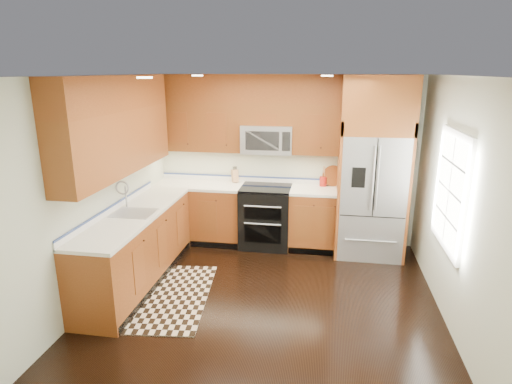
% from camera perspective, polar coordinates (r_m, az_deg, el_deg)
% --- Properties ---
extents(ground, '(4.00, 4.00, 0.00)m').
position_cam_1_polar(ground, '(5.29, 1.36, -14.21)').
color(ground, black).
rests_on(ground, ground).
extents(wall_back, '(4.00, 0.02, 2.60)m').
position_cam_1_polar(wall_back, '(6.70, 3.87, 4.23)').
color(wall_back, beige).
rests_on(wall_back, ground).
extents(wall_left, '(0.02, 4.00, 2.60)m').
position_cam_1_polar(wall_left, '(5.41, -20.01, 0.46)').
color(wall_left, beige).
rests_on(wall_left, ground).
extents(wall_right, '(0.02, 4.00, 2.60)m').
position_cam_1_polar(wall_right, '(4.92, 25.21, -1.60)').
color(wall_right, beige).
rests_on(wall_right, ground).
extents(window, '(0.04, 1.10, 1.30)m').
position_cam_1_polar(window, '(5.07, 24.52, 0.16)').
color(window, white).
rests_on(window, ground).
extents(base_cabinets, '(2.85, 3.00, 0.90)m').
position_cam_1_polar(base_cabinets, '(6.15, -8.88, -5.28)').
color(base_cabinets, brown).
rests_on(base_cabinets, ground).
extents(countertop, '(2.86, 3.01, 0.04)m').
position_cam_1_polar(countertop, '(6.06, -7.45, -0.84)').
color(countertop, white).
rests_on(countertop, base_cabinets).
extents(upper_cabinets, '(2.85, 3.00, 1.15)m').
position_cam_1_polar(upper_cabinets, '(5.93, -8.21, 9.68)').
color(upper_cabinets, brown).
rests_on(upper_cabinets, ground).
extents(range, '(0.76, 0.67, 0.95)m').
position_cam_1_polar(range, '(6.63, 1.30, -3.32)').
color(range, black).
rests_on(range, ground).
extents(microwave, '(0.76, 0.40, 0.42)m').
position_cam_1_polar(microwave, '(6.46, 1.53, 7.08)').
color(microwave, '#B2B2B7').
rests_on(microwave, ground).
extents(refrigerator, '(0.98, 0.75, 2.60)m').
position_cam_1_polar(refrigerator, '(6.34, 15.32, 3.06)').
color(refrigerator, '#B2B2B7').
rests_on(refrigerator, ground).
extents(sink_faucet, '(0.54, 0.44, 0.37)m').
position_cam_1_polar(sink_faucet, '(5.57, -16.20, -2.09)').
color(sink_faucet, '#B2B2B7').
rests_on(sink_faucet, countertop).
extents(rug, '(1.15, 1.73, 0.01)m').
position_cam_1_polar(rug, '(5.47, -11.71, -13.39)').
color(rug, black).
rests_on(rug, ground).
extents(knife_block, '(0.13, 0.15, 0.25)m').
position_cam_1_polar(knife_block, '(6.79, -2.83, 2.20)').
color(knife_block, '#AE7F54').
rests_on(knife_block, countertop).
extents(utensil_crock, '(0.13, 0.13, 0.31)m').
position_cam_1_polar(utensil_crock, '(6.63, 8.94, 1.69)').
color(utensil_crock, '#B01D15').
rests_on(utensil_crock, countertop).
extents(cutting_board, '(0.37, 0.37, 0.02)m').
position_cam_1_polar(cutting_board, '(6.69, 10.17, 0.92)').
color(cutting_board, brown).
rests_on(cutting_board, countertop).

